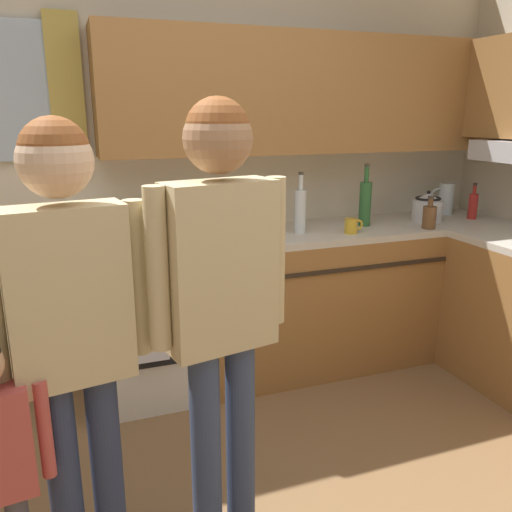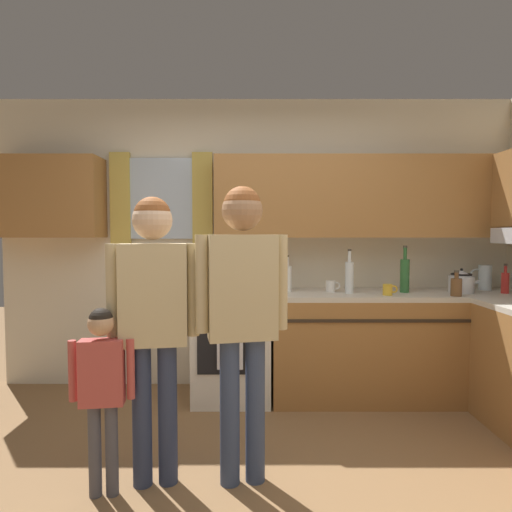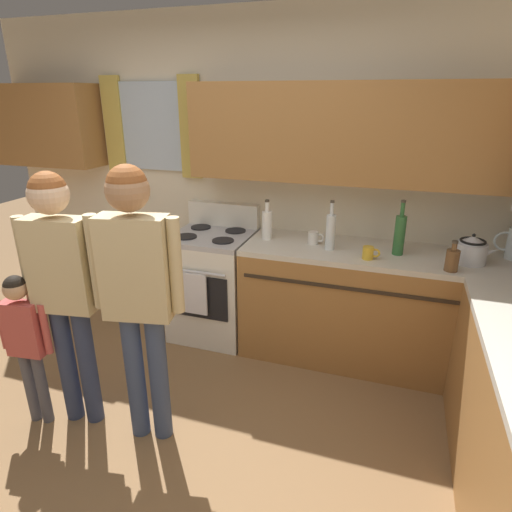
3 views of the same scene
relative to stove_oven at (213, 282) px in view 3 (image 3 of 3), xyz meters
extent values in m
plane|color=olive|center=(0.18, -1.54, -0.47)|extent=(12.00, 12.00, 0.00)
cube|color=beige|center=(0.18, 0.36, 0.83)|extent=(4.60, 0.10, 2.60)
cube|color=silver|center=(-0.65, 0.29, 1.24)|extent=(0.56, 0.03, 0.72)
cube|color=gold|center=(-1.02, 0.28, 1.24)|extent=(0.18, 0.04, 0.82)
cube|color=gold|center=(-0.28, 0.28, 1.24)|extent=(0.18, 0.04, 0.82)
cube|color=#9E6B38|center=(-1.63, 0.15, 1.24)|extent=(0.97, 0.32, 0.70)
cube|color=#9E6B38|center=(1.17, 0.15, 1.24)|extent=(2.63, 0.32, 0.70)
cube|color=#9E6B38|center=(1.41, 0.00, -0.04)|extent=(2.15, 0.62, 0.86)
cube|color=beige|center=(1.41, 0.00, 0.41)|extent=(2.15, 0.62, 0.04)
cube|color=#2D2319|center=(1.41, -0.32, 0.25)|extent=(2.03, 0.01, 0.02)
cube|color=silver|center=(0.00, 0.00, -0.04)|extent=(0.63, 0.62, 0.86)
cube|color=black|center=(0.00, -0.32, 0.01)|extent=(0.51, 0.01, 0.36)
cylinder|color=#ADADB2|center=(0.00, -0.34, 0.23)|extent=(0.51, 0.02, 0.02)
cube|color=#ADADB2|center=(0.00, 0.00, 0.41)|extent=(0.63, 0.62, 0.04)
cube|color=silver|center=(0.00, 0.27, 0.53)|extent=(0.63, 0.08, 0.20)
cylinder|color=black|center=(-0.16, -0.14, 0.44)|extent=(0.17, 0.17, 0.01)
cylinder|color=black|center=(0.16, -0.14, 0.44)|extent=(0.17, 0.17, 0.01)
cylinder|color=black|center=(-0.16, 0.13, 0.44)|extent=(0.17, 0.17, 0.01)
cylinder|color=black|center=(0.16, 0.13, 0.44)|extent=(0.17, 0.17, 0.01)
cube|color=silver|center=(0.00, -0.35, 0.05)|extent=(0.20, 0.02, 0.34)
cylinder|color=#2D6633|center=(1.45, -0.01, 0.57)|extent=(0.08, 0.08, 0.28)
cylinder|color=#2D6633|center=(1.45, -0.01, 0.76)|extent=(0.03, 0.03, 0.10)
cylinder|color=#3F382D|center=(1.45, -0.01, 0.82)|extent=(0.03, 0.03, 0.02)
cylinder|color=brown|center=(1.79, -0.23, 0.50)|extent=(0.08, 0.08, 0.14)
cylinder|color=brown|center=(1.79, -0.23, 0.60)|extent=(0.03, 0.03, 0.05)
cylinder|color=#3F382D|center=(1.79, -0.23, 0.63)|extent=(0.04, 0.04, 0.02)
cylinder|color=white|center=(0.46, 0.03, 0.54)|extent=(0.08, 0.08, 0.22)
cylinder|color=white|center=(0.46, 0.03, 0.69)|extent=(0.03, 0.03, 0.08)
cylinder|color=#3F382D|center=(0.46, 0.03, 0.74)|extent=(0.03, 0.03, 0.02)
cylinder|color=silver|center=(0.97, -0.06, 0.56)|extent=(0.07, 0.07, 0.26)
cylinder|color=silver|center=(0.97, -0.06, 0.74)|extent=(0.03, 0.03, 0.09)
cylinder|color=#3F382D|center=(0.97, -0.06, 0.79)|extent=(0.03, 0.03, 0.02)
cylinder|color=gold|center=(1.26, -0.18, 0.48)|extent=(0.08, 0.08, 0.09)
torus|color=gold|center=(1.31, -0.18, 0.48)|extent=(0.06, 0.01, 0.06)
cylinder|color=white|center=(0.83, 0.02, 0.48)|extent=(0.08, 0.08, 0.09)
torus|color=white|center=(0.89, 0.02, 0.48)|extent=(0.07, 0.01, 0.07)
cylinder|color=silver|center=(1.92, -0.03, 0.50)|extent=(0.20, 0.20, 0.14)
cone|color=silver|center=(1.92, -0.03, 0.60)|extent=(0.18, 0.18, 0.05)
sphere|color=black|center=(1.92, -0.03, 0.63)|extent=(0.02, 0.02, 0.02)
cone|color=silver|center=(2.05, -0.03, 0.53)|extent=(0.09, 0.04, 0.07)
torus|color=black|center=(1.92, -0.03, 0.59)|extent=(0.17, 0.17, 0.02)
torus|color=silver|center=(2.14, 0.14, 0.55)|extent=(0.14, 0.02, 0.14)
cylinder|color=#2D3856|center=(-0.29, -1.26, -0.07)|extent=(0.11, 0.11, 0.79)
cylinder|color=#2D3856|center=(-0.43, -1.29, -0.07)|extent=(0.11, 0.11, 0.79)
cube|color=#D1BC8C|center=(-0.36, -1.27, 0.60)|extent=(0.38, 0.21, 0.56)
cylinder|color=#D1BC8C|center=(-0.15, -1.24, 0.62)|extent=(0.07, 0.07, 0.51)
cylinder|color=#D1BC8C|center=(-0.57, -1.31, 0.62)|extent=(0.07, 0.07, 0.51)
sphere|color=beige|center=(-0.36, -1.27, 1.00)|extent=(0.22, 0.22, 0.22)
sphere|color=brown|center=(-0.36, -1.27, 1.03)|extent=(0.20, 0.20, 0.20)
cylinder|color=#38476B|center=(0.20, -1.24, -0.06)|extent=(0.11, 0.11, 0.81)
cylinder|color=#38476B|center=(0.05, -1.27, -0.06)|extent=(0.11, 0.11, 0.81)
cube|color=#D1BC8C|center=(0.12, -1.26, 0.64)|extent=(0.40, 0.23, 0.58)
cylinder|color=#D1BC8C|center=(0.34, -1.21, 0.66)|extent=(0.07, 0.07, 0.53)
cylinder|color=#D1BC8C|center=(-0.09, -1.30, 0.66)|extent=(0.07, 0.07, 0.53)
sphere|color=#A87A56|center=(0.12, -1.26, 1.06)|extent=(0.22, 0.22, 0.22)
sphere|color=brown|center=(0.12, -1.26, 1.08)|extent=(0.21, 0.21, 0.21)
cylinder|color=#4C4C56|center=(-0.57, -1.38, -0.22)|extent=(0.07, 0.07, 0.49)
cylinder|color=#4C4C56|center=(-0.66, -1.39, -0.22)|extent=(0.07, 0.07, 0.49)
cube|color=#BF4C47|center=(-0.61, -1.38, 0.20)|extent=(0.24, 0.12, 0.35)
cylinder|color=#BF4C47|center=(-0.47, -1.36, 0.21)|extent=(0.04, 0.04, 0.32)
cylinder|color=#BF4C47|center=(-0.76, -1.40, 0.21)|extent=(0.04, 0.04, 0.32)
sphere|color=tan|center=(-0.61, -1.38, 0.46)|extent=(0.14, 0.14, 0.14)
sphere|color=black|center=(-0.61, -1.38, 0.48)|extent=(0.12, 0.12, 0.12)
camera|label=1|loc=(-0.35, -2.89, 1.13)|focal=36.98mm
camera|label=2|loc=(0.20, -3.60, 0.93)|focal=30.05mm
camera|label=3|loc=(1.41, -3.08, 1.51)|focal=30.33mm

